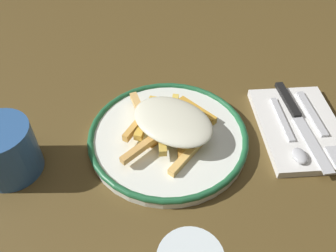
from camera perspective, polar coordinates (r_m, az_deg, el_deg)
ground_plane at (r=0.58m, az=0.00°, el=-2.39°), size 2.60×2.60×0.00m
plate at (r=0.57m, az=0.00°, el=-1.70°), size 0.26×0.26×0.02m
fries_heap at (r=0.56m, az=0.38°, el=0.63°), size 0.17×0.18×0.04m
napkin at (r=0.63m, az=20.70°, el=-0.21°), size 0.15×0.20×0.01m
fork at (r=0.63m, az=23.57°, el=-0.17°), size 0.02×0.18×0.00m
knife at (r=0.64m, az=20.28°, el=1.61°), size 0.02×0.21×0.01m
spoon at (r=0.59m, az=19.66°, el=-2.20°), size 0.02×0.15×0.01m
coffee_mug at (r=0.56m, az=-25.25°, el=-3.66°), size 0.12×0.09×0.08m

